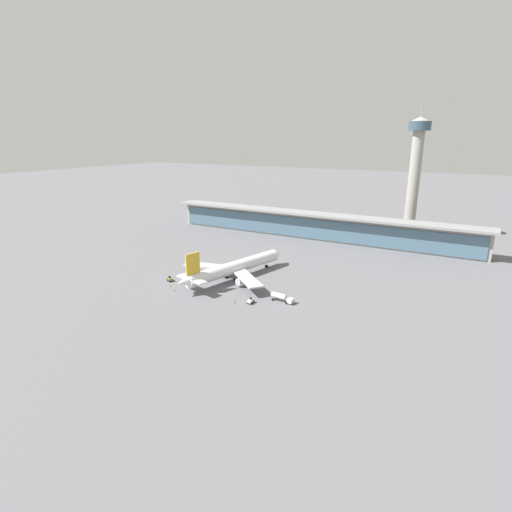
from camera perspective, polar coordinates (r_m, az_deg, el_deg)
ground_plane at (r=163.75m, az=-2.56°, el=-3.69°), size 1200.00×1200.00×0.00m
airliner_on_stand at (r=165.42m, az=-3.28°, el=-1.70°), size 43.47×57.49×15.50m
service_truck_near_nose_olive at (r=167.74m, az=-12.16°, el=-3.24°), size 3.32×2.84×2.05m
service_truck_under_wing_white at (r=144.27m, az=3.64°, el=-5.85°), size 8.76×3.12×2.95m
service_truck_mid_apron_white at (r=142.86m, az=-0.78°, el=-6.41°), size 1.90×2.97×2.05m
terminal_building at (r=234.31m, az=8.32°, el=4.38°), size 183.60×12.80×15.20m
control_tower at (r=249.87m, az=21.73°, el=11.50°), size 12.00×12.00×72.51m
safety_cone_alpha at (r=145.11m, az=-3.04°, el=-6.30°), size 0.62×0.62×0.70m
safety_cone_bravo at (r=157.06m, az=-11.42°, el=-4.79°), size 0.62×0.62×0.70m
safety_cone_charlie at (r=161.77m, az=-12.06°, el=-4.19°), size 0.62×0.62×0.70m
safety_cone_delta at (r=156.51m, az=-8.63°, el=-4.72°), size 0.62×0.62×0.70m
safety_cone_echo at (r=142.96m, az=-3.12°, el=-6.66°), size 0.62×0.62×0.70m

